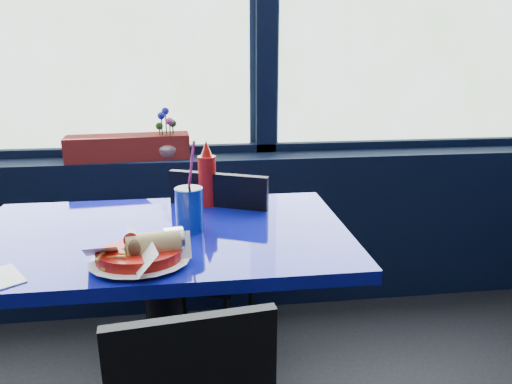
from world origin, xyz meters
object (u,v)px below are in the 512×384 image
(ketchup_bottle, at_px, (207,177))
(soda_cup, at_px, (189,208))
(planter_box, at_px, (129,147))
(flower_vase, at_px, (167,143))
(chair_near_back, at_px, (208,256))
(near_table, at_px, (163,283))
(food_basket, at_px, (141,254))

(ketchup_bottle, distance_m, soda_cup, 0.25)
(planter_box, distance_m, flower_vase, 0.19)
(chair_near_back, relative_size, ketchup_bottle, 3.57)
(near_table, bearing_deg, chair_near_back, 64.87)
(food_basket, distance_m, ketchup_bottle, 0.52)
(flower_vase, bearing_deg, ketchup_bottle, -72.99)
(planter_box, bearing_deg, food_basket, -85.89)
(near_table, relative_size, flower_vase, 4.92)
(flower_vase, xyz_separation_m, soda_cup, (0.12, -0.83, -0.05))
(food_basket, xyz_separation_m, soda_cup, (0.13, 0.23, 0.04))
(near_table, height_order, food_basket, food_basket)
(food_basket, relative_size, ketchup_bottle, 1.12)
(food_basket, bearing_deg, planter_box, 113.65)
(food_basket, height_order, ketchup_bottle, ketchup_bottle)
(flower_vase, relative_size, soda_cup, 0.82)
(near_table, xyz_separation_m, planter_box, (-0.20, 0.84, 0.29))
(near_table, xyz_separation_m, food_basket, (-0.03, -0.23, 0.21))
(food_basket, bearing_deg, near_table, 97.23)
(ketchup_bottle, xyz_separation_m, soda_cup, (-0.06, -0.24, -0.03))
(near_table, height_order, chair_near_back, chair_near_back)
(near_table, distance_m, flower_vase, 0.88)
(ketchup_bottle, bearing_deg, soda_cup, -104.44)
(ketchup_bottle, relative_size, soda_cup, 0.83)
(chair_near_back, xyz_separation_m, food_basket, (-0.18, -0.56, 0.28))
(planter_box, relative_size, ketchup_bottle, 2.35)
(planter_box, xyz_separation_m, soda_cup, (0.30, -0.84, -0.03))
(near_table, distance_m, soda_cup, 0.27)
(flower_vase, bearing_deg, near_table, -88.74)
(planter_box, bearing_deg, near_table, -81.52)
(flower_vase, bearing_deg, chair_near_back, -70.94)
(planter_box, relative_size, soda_cup, 1.94)
(chair_near_back, distance_m, food_basket, 0.65)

